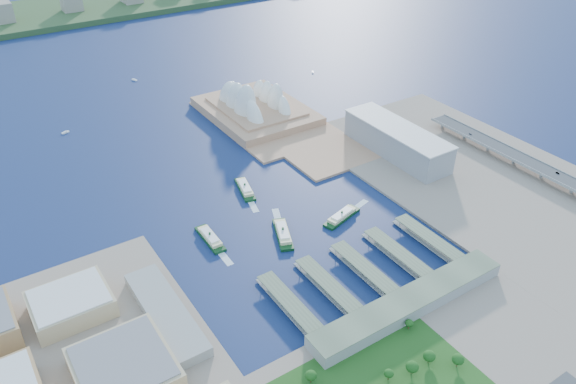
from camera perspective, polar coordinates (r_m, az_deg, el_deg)
ground at (r=578.38m, az=1.81°, el=-4.62°), size 3000.00×3000.00×0.00m
south_land at (r=469.72m, az=17.25°, el=-17.48°), size 720.00×180.00×3.00m
east_land at (r=695.36m, az=20.77°, el=0.27°), size 240.00×500.00×3.00m
peninsula at (r=814.83m, az=-2.39°, el=7.43°), size 135.00×220.00×3.00m
far_shore at (r=1422.34m, az=-22.28°, el=16.57°), size 2200.00×260.00×12.00m
opera_house at (r=816.90m, az=-3.33°, el=9.82°), size 134.00×180.00×58.00m
toaster_building at (r=726.73m, az=10.98°, el=5.14°), size 45.00×155.00×35.00m
expressway at (r=732.27m, az=24.39°, el=1.78°), size 26.00×340.00×11.85m
ferry_wharves at (r=537.09m, az=7.65°, el=-7.78°), size 184.00×90.00×9.30m
terminal_building at (r=503.76m, az=12.20°, el=-11.00°), size 200.00×28.00×12.00m
ferry_a at (r=577.03m, az=-7.94°, el=-4.48°), size 13.79×50.25×9.45m
ferry_b at (r=650.02m, az=-4.41°, el=0.51°), size 24.67×52.08×9.54m
ferry_c at (r=577.32m, az=-0.52°, el=-4.05°), size 33.01×54.61×10.11m
ferry_d at (r=604.76m, az=5.49°, el=-2.32°), size 51.88×26.05×9.51m
boat_b at (r=835.22m, az=-21.67°, el=5.67°), size 10.95×6.05×2.80m
boat_c at (r=986.37m, az=2.53°, el=12.08°), size 8.13×10.24×2.31m
boat_e at (r=986.10m, az=-15.33°, el=10.95°), size 7.14×11.30×2.65m
car_b at (r=725.46m, az=25.71°, el=1.75°), size 1.49×4.27×1.41m
car_c at (r=778.85m, az=18.04°, el=5.62°), size 1.67×4.12×1.19m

